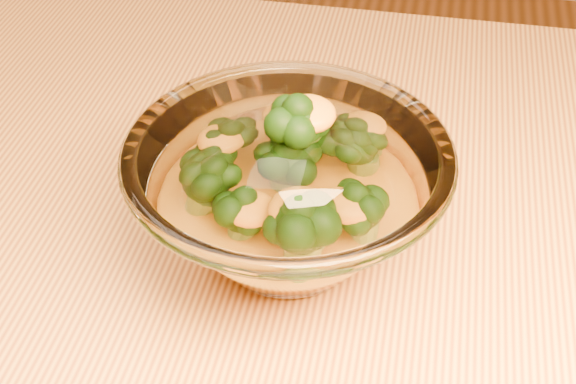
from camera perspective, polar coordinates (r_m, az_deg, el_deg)
The scene contains 4 objects.
table at distance 0.61m, azimuth -5.94°, elevation -12.78°, with size 1.20×0.80×0.75m.
glass_bowl at distance 0.52m, azimuth 0.00°, elevation -0.38°, with size 0.21×0.21×0.09m.
cheese_sauce at distance 0.54m, azimuth 0.00°, elevation -1.97°, with size 0.12×0.12×0.03m, color orange.
broccoli_heap at distance 0.52m, azimuth 0.05°, elevation 1.35°, with size 0.13×0.14×0.08m.
Camera 1 is at (0.13, -0.35, 1.14)m, focal length 50.00 mm.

